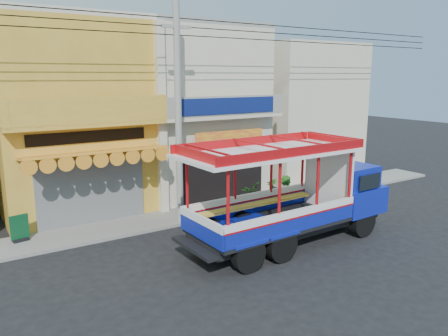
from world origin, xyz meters
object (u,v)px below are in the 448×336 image
(green_sign, at_px, (20,230))
(potted_plant_c, at_px, (272,189))
(potted_plant_a, at_px, (250,193))
(potted_plant_b, at_px, (287,188))
(songthaew_truck, at_px, (302,192))
(utility_pole, at_px, (181,97))

(green_sign, height_order, potted_plant_c, potted_plant_c)
(potted_plant_a, distance_m, potted_plant_b, 1.89)
(songthaew_truck, bearing_deg, utility_pole, 124.67)
(green_sign, bearing_deg, potted_plant_a, -2.96)
(utility_pole, height_order, songthaew_truck, utility_pole)
(utility_pole, relative_size, songthaew_truck, 3.48)
(songthaew_truck, bearing_deg, potted_plant_a, 77.63)
(green_sign, relative_size, potted_plant_a, 1.00)
(songthaew_truck, bearing_deg, potted_plant_c, 63.61)
(potted_plant_a, bearing_deg, utility_pole, 154.49)
(green_sign, relative_size, potted_plant_c, 0.98)
(potted_plant_a, height_order, potted_plant_b, potted_plant_b)
(green_sign, height_order, potted_plant_b, potted_plant_b)
(potted_plant_c, bearing_deg, utility_pole, -83.25)
(potted_plant_a, xyz_separation_m, potted_plant_b, (1.83, -0.44, 0.08))
(songthaew_truck, bearing_deg, potted_plant_b, 55.16)
(songthaew_truck, distance_m, potted_plant_a, 4.75)
(utility_pole, bearing_deg, songthaew_truck, -55.33)
(potted_plant_b, bearing_deg, potted_plant_c, 26.48)
(songthaew_truck, bearing_deg, green_sign, 149.97)
(green_sign, height_order, potted_plant_a, potted_plant_a)
(potted_plant_b, bearing_deg, green_sign, 52.94)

